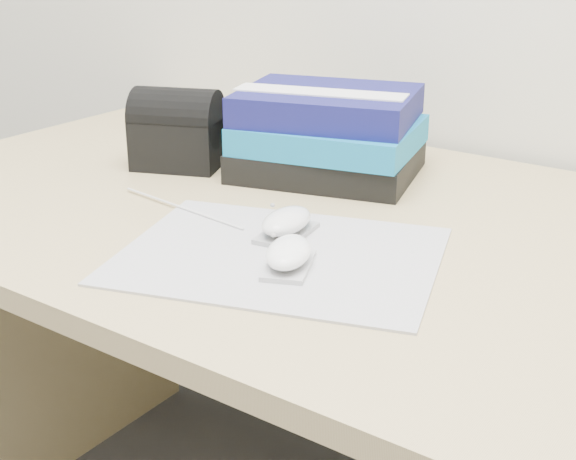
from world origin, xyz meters
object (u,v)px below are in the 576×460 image
Objects in this scene: desk at (400,364)px; pouch at (177,129)px; book_stack at (328,134)px; mouse_rear at (286,223)px; mouse_front at (289,254)px.

pouch is at bearing -178.62° from desk.
pouch is at bearing -154.22° from book_stack.
book_stack is (-0.10, 0.26, 0.05)m from mouse_rear.
mouse_front is (0.06, -0.08, -0.00)m from mouse_rear.
book_stack is at bearing 111.78° from mouse_rear.
book_stack reaches higher than pouch.
pouch is at bearing 148.86° from mouse_front.
mouse_rear is 0.28m from book_stack.
mouse_rear reaches higher than desk.
pouch is (-0.42, -0.01, 0.30)m from desk.
pouch is (-0.32, 0.15, 0.04)m from mouse_rear.
mouse_rear is (-0.09, -0.16, 0.25)m from desk.
mouse_front reaches higher than desk.
book_stack is 0.25m from pouch.
desk is 9.83× the size of pouch.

